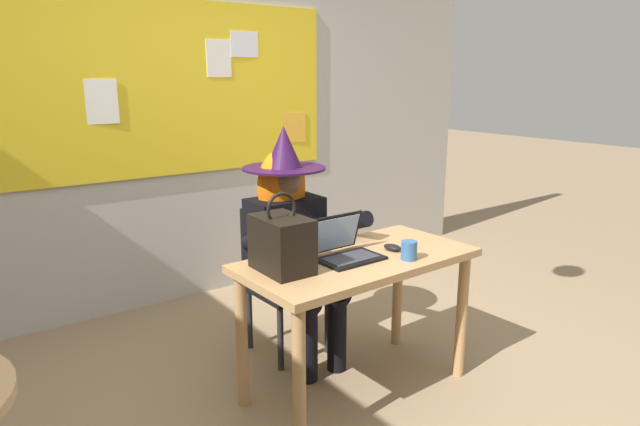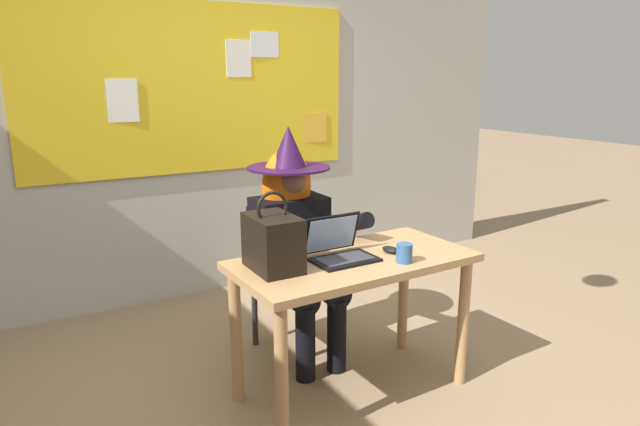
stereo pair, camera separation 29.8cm
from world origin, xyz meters
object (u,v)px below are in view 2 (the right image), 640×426
Objects in this scene: chair_at_desk at (285,269)px; laptop at (339,249)px; desk_main at (353,279)px; person_costumed at (294,230)px; computer_mouse at (391,250)px; coffee_mug at (404,253)px; handbag at (273,242)px.

chair_at_desk is 2.73× the size of laptop.
person_costumed is (-0.06, 0.54, 0.13)m from desk_main.
laptop is at bearing -3.35° from chair_at_desk.
computer_mouse is (0.21, -0.03, 0.13)m from desk_main.
handbag is at bearing 158.97° from coffee_mug.
handbag is at bearing 162.13° from computer_mouse.
computer_mouse is (0.27, -0.70, 0.28)m from chair_at_desk.
coffee_mug is at bearing 12.97° from chair_at_desk.
laptop reaches higher than coffee_mug.
person_costumed is at bearing 87.30° from laptop.
laptop is at bearing -3.38° from handbag.
laptop is 0.32m from coffee_mug.
laptop is (-0.01, -0.52, 0.03)m from person_costumed.
computer_mouse is at bearing -8.06° from desk_main.
chair_at_desk is 0.65× the size of person_costumed.
computer_mouse is 0.16m from coffee_mug.
chair_at_desk is 0.30m from person_costumed.
laptop is 3.11× the size of computer_mouse.
desk_main is 1.41× the size of chair_at_desk.
laptop is 0.86× the size of handbag.
handbag is (-0.36, -0.62, 0.39)m from chair_at_desk.
coffee_mug is (-0.03, -0.15, 0.03)m from computer_mouse.
desk_main is 0.56m from person_costumed.
desk_main is 0.25m from computer_mouse.
computer_mouse is at bearing 18.57° from chair_at_desk.
laptop reaches higher than chair_at_desk.
desk_main is 3.28× the size of handbag.
person_costumed is 0.52m from laptop.
laptop is 0.37m from handbag.
desk_main is 0.49m from handbag.
chair_at_desk is 0.80m from computer_mouse.
person_costumed is 3.62× the size of handbag.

